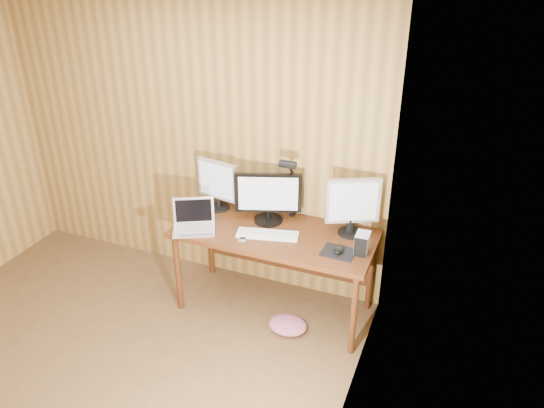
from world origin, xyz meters
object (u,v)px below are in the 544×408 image
Objects in this scene: monitor_right at (353,205)px; keyboard at (268,234)px; monitor_left at (218,184)px; speaker at (349,226)px; desk_lamp at (290,180)px; phone at (243,238)px; desk at (277,240)px; monitor_center at (268,197)px; hard_drive at (362,243)px; laptop at (194,222)px; mouse at (339,250)px.

monitor_right is 0.70m from keyboard.
monitor_left is 3.36× the size of speaker.
desk_lamp is at bearing 174.88° from speaker.
phone is (0.40, -0.38, -0.23)m from monitor_left.
desk_lamp reaches higher than desk.
monitor_center is at bearing 97.58° from keyboard.
monitor_left is 1.16m from speaker.
hard_drive is (0.82, -0.19, -0.14)m from monitor_center.
keyboard reaches higher than phone.
laptop is 1.23m from speaker.
monitor_center is 1.29× the size of laptop.
phone is 0.20× the size of desk_lamp.
phone is at bearing -179.66° from monitor_right.
desk is 0.20m from keyboard.
hard_drive is (0.14, -0.24, -0.18)m from monitor_right.
phone is 0.60m from desk_lamp.
desk_lamp reaches higher than laptop.
hard_drive is 0.78m from desk_lamp.
monitor_center is 1.10× the size of monitor_right.
speaker is at bearing -20.98° from desk_lamp.
desk_lamp is (0.63, 0.04, 0.12)m from monitor_left.
desk is at bearing 165.31° from monitor_right.
speaker is 0.60m from desk_lamp.
keyboard is at bearing -155.38° from speaker.
speaker is (0.58, 0.27, 0.05)m from keyboard.
hard_drive is (1.30, -0.24, -0.16)m from monitor_left.
monitor_left is 3.77× the size of phone.
laptop is (-0.51, -0.33, -0.16)m from monitor_center.
keyboard is at bearing -178.87° from hard_drive.
hard_drive is at bearing -38.82° from desk_lamp.
monitor_right is (0.57, 0.12, 0.38)m from desk.
laptop is at bearing -175.54° from hard_drive.
mouse is (0.66, -0.26, -0.20)m from monitor_center.
monitor_right is at bearing -20.99° from desk_lamp.
desk is at bearing 43.14° from phone.
desk_lamp is (-0.51, 0.35, 0.34)m from mouse.
monitor_left is at bearing 58.33° from laptop.
laptop is 2.58× the size of hard_drive.
monitor_left is 1.08× the size of laptop.
phone is at bearing -157.85° from keyboard.
desk_lamp is at bearing 50.32° from phone.
monitor_left is (-0.48, 0.05, 0.02)m from monitor_center.
desk_lamp reaches higher than hard_drive.
monitor_left reaches higher than hard_drive.
monitor_right is 0.19m from speaker.
speaker is (1.14, -0.01, -0.17)m from monitor_left.
monitor_right reaches higher than speaker.
mouse is 0.88× the size of speaker.
desk is at bearing -120.27° from desk_lamp.
monitor_center reaches higher than laptop.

